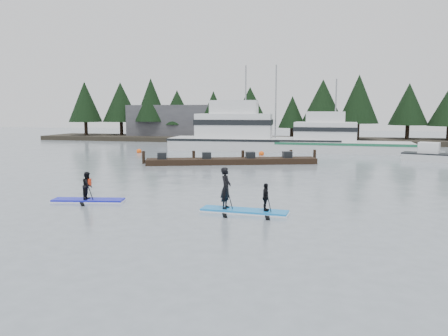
% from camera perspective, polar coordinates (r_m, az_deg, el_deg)
% --- Properties ---
extents(ground, '(160.00, 160.00, 0.00)m').
position_cam_1_polar(ground, '(18.34, -4.43, -5.80)').
color(ground, slate).
rests_on(ground, ground).
extents(far_shore, '(70.00, 8.00, 0.60)m').
position_cam_1_polar(far_shore, '(59.36, 8.20, 3.66)').
color(far_shore, '#2D281E').
rests_on(far_shore, ground).
extents(treeline, '(60.00, 4.00, 8.00)m').
position_cam_1_polar(treeline, '(59.38, 8.20, 3.37)').
color(treeline, black).
rests_on(treeline, ground).
extents(waterfront_building, '(18.00, 6.00, 5.00)m').
position_cam_1_polar(waterfront_building, '(64.05, -4.22, 5.96)').
color(waterfront_building, '#4C4C51').
rests_on(waterfront_building, ground).
extents(fishing_boat_large, '(18.07, 6.00, 10.03)m').
position_cam_1_polar(fishing_boat_large, '(47.27, 3.22, 3.32)').
color(fishing_boat_large, silver).
rests_on(fishing_boat_large, ground).
extents(fishing_boat_medium, '(13.80, 4.24, 8.27)m').
position_cam_1_polar(fishing_boat_medium, '(46.06, 14.58, 2.75)').
color(fishing_boat_medium, silver).
rests_on(fishing_boat_medium, ground).
extents(skiff, '(6.00, 3.50, 0.67)m').
position_cam_1_polar(skiff, '(40.37, 26.35, 1.22)').
color(skiff, silver).
rests_on(skiff, ground).
extents(floating_dock, '(13.31, 6.06, 0.45)m').
position_cam_1_polar(floating_dock, '(34.72, 1.01, 0.91)').
color(floating_dock, black).
rests_on(floating_dock, ground).
extents(buoy_a, '(0.50, 0.50, 0.50)m').
position_cam_1_polar(buoy_a, '(44.75, -11.04, 1.97)').
color(buoy_a, '#F5500C').
rests_on(buoy_a, ground).
extents(buoy_c, '(0.55, 0.55, 0.55)m').
position_cam_1_polar(buoy_c, '(43.98, 25.53, 1.28)').
color(buoy_c, '#F5500C').
rests_on(buoy_c, ground).
extents(buoy_b, '(0.51, 0.51, 0.51)m').
position_cam_1_polar(buoy_b, '(41.62, 4.91, 1.67)').
color(buoy_b, '#F5500C').
rests_on(buoy_b, ground).
extents(paddleboard_solo, '(3.38, 1.40, 1.85)m').
position_cam_1_polar(paddleboard_solo, '(21.30, -17.34, -3.01)').
color(paddleboard_solo, '#1418C1').
rests_on(paddleboard_solo, ground).
extents(paddleboard_duo, '(3.68, 1.24, 2.36)m').
position_cam_1_polar(paddleboard_duo, '(18.20, 2.18, -3.98)').
color(paddleboard_duo, '#167ED5').
rests_on(paddleboard_duo, ground).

